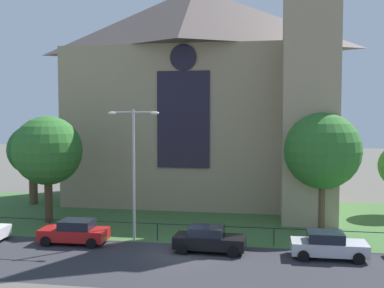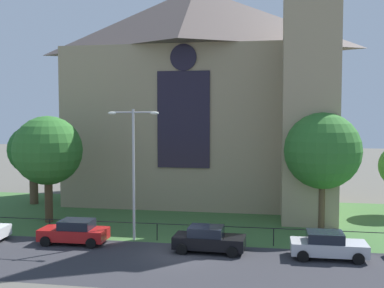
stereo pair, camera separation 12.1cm
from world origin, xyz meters
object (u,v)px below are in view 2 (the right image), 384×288
tree_left_near (48,151)px  tree_right_near (323,151)px  tree_left_far (33,151)px  parked_car_silver (328,245)px  parked_car_red (74,232)px  parked_car_black (209,239)px  church_building (202,91)px  streetlamp_near (133,158)px

tree_left_near → tree_right_near: 20.20m
tree_left_far → parked_car_silver: tree_left_far is taller
tree_left_near → parked_car_red: size_ratio=1.89×
parked_car_red → parked_car_black: same height
parked_car_black → tree_right_near: bearing=46.6°
parked_car_silver → tree_left_far: bearing=152.8°
tree_left_far → parked_car_black: tree_left_far is taller
church_building → parked_car_red: 19.57m
tree_right_near → tree_left_far: bearing=168.6°
church_building → parked_car_silver: (9.66, -16.53, -9.53)m
church_building → parked_car_red: bearing=-109.6°
church_building → parked_car_black: 19.19m
tree_left_far → streetlamp_near: size_ratio=0.85×
church_building → tree_right_near: church_building is taller
church_building → parked_car_black: size_ratio=6.10×
tree_right_near → streetlamp_near: size_ratio=0.98×
parked_car_black → parked_car_silver: bearing=1.0°
tree_right_near → parked_car_black: 11.18m
tree_left_far → parked_car_black: 21.83m
tree_right_near → parked_car_red: size_ratio=1.96×
parked_car_black → parked_car_silver: size_ratio=1.01×
church_building → tree_left_near: size_ratio=3.24×
tree_left_far → parked_car_silver: 27.69m
church_building → tree_left_far: bearing=-163.8°
tree_right_near → church_building: bearing=137.1°
parked_car_red → parked_car_black: bearing=176.6°
tree_left_near → tree_right_near: (20.14, 1.49, 0.15)m
tree_left_far → streetlamp_near: (12.57, -10.32, 0.51)m
church_building → parked_car_red: (-5.74, -16.10, -9.53)m
streetlamp_near → parked_car_black: (5.12, -1.78, -4.63)m
streetlamp_near → parked_car_red: (-3.46, -1.46, -4.63)m
church_building → tree_left_far: 16.38m
streetlamp_near → parked_car_black: streetlamp_near is taller
tree_left_far → parked_car_black: bearing=-34.4°
church_building → parked_car_red: size_ratio=6.13×
church_building → parked_car_black: church_building is taller
tree_left_far → parked_car_silver: (24.51, -12.22, -4.12)m
tree_right_near → parked_car_silver: bearing=-92.9°
tree_left_near → streetlamp_near: size_ratio=0.95×
streetlamp_near → parked_car_red: bearing=-157.0°
church_building → tree_left_near: bearing=-133.1°
tree_left_far → parked_car_silver: size_ratio=1.70×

